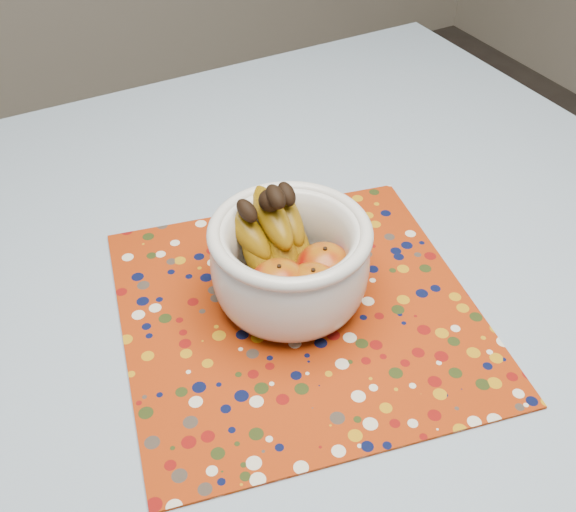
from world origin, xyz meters
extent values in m
cube|color=brown|center=(0.00, 0.00, 0.73)|extent=(1.20, 1.20, 0.04)
cylinder|color=brown|center=(0.53, 0.53, 0.35)|extent=(0.06, 0.06, 0.71)
cylinder|color=brown|center=(0.67, 0.08, 0.22)|extent=(0.04, 0.04, 0.43)
cube|color=#6485A6|center=(0.00, 0.00, 0.76)|extent=(1.32, 1.32, 0.01)
cube|color=#8F2807|center=(-0.02, -0.01, 0.76)|extent=(0.52, 0.52, 0.00)
cylinder|color=silver|center=(-0.02, 0.01, 0.77)|extent=(0.10, 0.10, 0.01)
cylinder|color=silver|center=(-0.02, 0.01, 0.78)|extent=(0.14, 0.14, 0.01)
torus|color=silver|center=(-0.02, 0.01, 0.87)|extent=(0.20, 0.20, 0.02)
ellipsoid|color=#7B0805|center=(-0.05, -0.02, 0.82)|extent=(0.08, 0.08, 0.07)
ellipsoid|color=#7B0805|center=(0.02, -0.01, 0.82)|extent=(0.07, 0.07, 0.07)
ellipsoid|color=#7B0805|center=(-0.02, -0.04, 0.82)|extent=(0.07, 0.07, 0.07)
sphere|color=black|center=(-0.02, 0.06, 0.89)|extent=(0.03, 0.03, 0.03)
camera|label=1|loc=(-0.31, -0.53, 1.38)|focal=42.00mm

